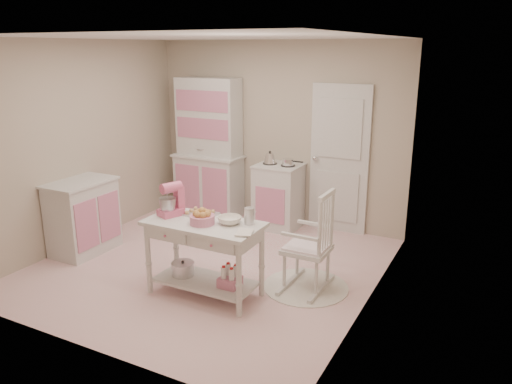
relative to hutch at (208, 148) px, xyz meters
The scene contains 14 objects.
room_shell 2.05m from the hutch, 57.97° to the right, with size 3.84×3.84×2.62m.
door 2.00m from the hutch, ahead, with size 0.82×0.05×2.04m, color silver.
hutch is the anchor object (origin of this frame).
stove 1.33m from the hutch, ahead, with size 0.62×0.57×0.92m, color silver.
base_cabinet 2.16m from the hutch, 106.55° to the right, with size 0.54×0.84×0.92m, color silver.
lace_rug 2.98m from the hutch, 35.88° to the right, with size 0.92×0.92×0.01m, color white.
rocking_chair 2.84m from the hutch, 35.88° to the right, with size 0.48×0.72×1.10m, color silver.
work_table 2.72m from the hutch, 58.51° to the right, with size 1.20×0.60×0.80m, color silver.
stand_mixer 2.44m from the hutch, 66.71° to the right, with size 0.20×0.28×0.34m, color #D55A80.
cookie_tray 2.43m from the hutch, 59.31° to the right, with size 0.34×0.24×0.02m, color silver.
bread_basket 2.71m from the hutch, 58.70° to the right, with size 0.25×0.25×0.09m, color #CB7595.
mixing_bowl 2.74m from the hutch, 52.97° to the right, with size 0.24×0.24×0.07m, color white.
metal_pitcher 2.78m from the hutch, 49.01° to the right, with size 0.10×0.10×0.17m, color silver.
recipe_book 3.01m from the hutch, 52.37° to the right, with size 0.15×0.21×0.02m, color white.
Camera 1 is at (3.00, -4.57, 2.50)m, focal length 35.00 mm.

